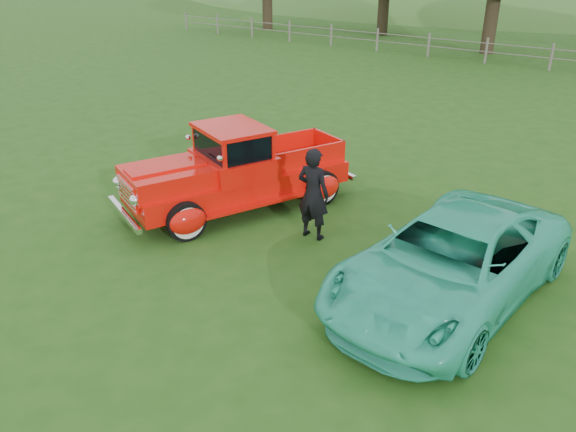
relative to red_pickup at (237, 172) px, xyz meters
The scene contains 5 objects.
ground 2.44m from the red_pickup, 61.09° to the right, with size 140.00×140.00×0.00m, color #204E14.
fence_line 20.02m from the red_pickup, 86.81° to the left, with size 48.00×0.12×1.20m.
red_pickup is the anchor object (origin of this frame).
teal_sedan 5.02m from the red_pickup, ahead, with size 2.24×4.86×1.35m, color #30C19B.
man 2.08m from the red_pickup, ahead, with size 0.65×0.42×1.77m, color black.
Camera 1 is at (6.41, -6.02, 4.96)m, focal length 35.00 mm.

